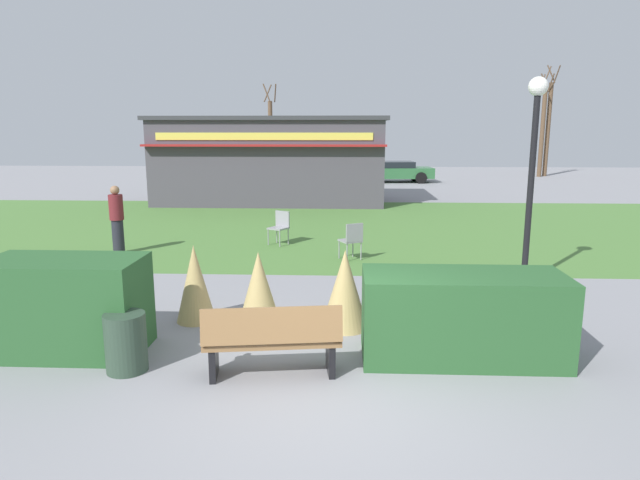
{
  "coord_description": "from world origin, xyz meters",
  "views": [
    {
      "loc": [
        0.14,
        -5.89,
        3.04
      ],
      "look_at": [
        -0.3,
        3.88,
        1.07
      ],
      "focal_mm": 31.01,
      "sensor_mm": 36.0,
      "label": 1
    }
  ],
  "objects_px": {
    "person_strolling": "(117,219)",
    "tree_center_bg": "(548,127)",
    "park_bench": "(272,340)",
    "food_kiosk": "(271,160)",
    "lamppost_mid": "(533,156)",
    "cafe_chair_east": "(352,238)",
    "tree_right_bg": "(542,132)",
    "trash_bin": "(126,342)",
    "parked_car_west_slot": "(304,171)",
    "tree_left_bg": "(271,136)",
    "cafe_chair_west": "(280,225)",
    "parked_car_center_slot": "(395,171)"
  },
  "relations": [
    {
      "from": "trash_bin",
      "to": "parked_car_center_slot",
      "type": "bearing_deg",
      "value": 77.64
    },
    {
      "from": "cafe_chair_west",
      "to": "parked_car_west_slot",
      "type": "xyz_separation_m",
      "value": [
        -0.66,
        18.0,
        0.12
      ]
    },
    {
      "from": "person_strolling",
      "to": "parked_car_west_slot",
      "type": "relative_size",
      "value": 0.39
    },
    {
      "from": "tree_center_bg",
      "to": "tree_right_bg",
      "type": "bearing_deg",
      "value": -137.72
    },
    {
      "from": "park_bench",
      "to": "tree_left_bg",
      "type": "relative_size",
      "value": 0.3
    },
    {
      "from": "park_bench",
      "to": "food_kiosk",
      "type": "distance_m",
      "value": 17.14
    },
    {
      "from": "food_kiosk",
      "to": "parked_car_west_slot",
      "type": "distance_m",
      "value": 9.23
    },
    {
      "from": "food_kiosk",
      "to": "tree_right_bg",
      "type": "relative_size",
      "value": 1.47
    },
    {
      "from": "cafe_chair_west",
      "to": "tree_right_bg",
      "type": "bearing_deg",
      "value": 57.13
    },
    {
      "from": "cafe_chair_west",
      "to": "person_strolling",
      "type": "distance_m",
      "value": 4.11
    },
    {
      "from": "park_bench",
      "to": "tree_center_bg",
      "type": "height_order",
      "value": "tree_center_bg"
    },
    {
      "from": "food_kiosk",
      "to": "tree_right_bg",
      "type": "height_order",
      "value": "tree_right_bg"
    },
    {
      "from": "person_strolling",
      "to": "trash_bin",
      "type": "bearing_deg",
      "value": -82.57
    },
    {
      "from": "cafe_chair_east",
      "to": "parked_car_center_slot",
      "type": "height_order",
      "value": "parked_car_center_slot"
    },
    {
      "from": "park_bench",
      "to": "cafe_chair_west",
      "type": "bearing_deg",
      "value": 95.93
    },
    {
      "from": "cafe_chair_west",
      "to": "parked_car_center_slot",
      "type": "bearing_deg",
      "value": 75.53
    },
    {
      "from": "park_bench",
      "to": "trash_bin",
      "type": "xyz_separation_m",
      "value": [
        -1.89,
        0.1,
        -0.1
      ]
    },
    {
      "from": "trash_bin",
      "to": "tree_center_bg",
      "type": "height_order",
      "value": "tree_center_bg"
    },
    {
      "from": "parked_car_center_slot",
      "to": "trash_bin",
      "type": "bearing_deg",
      "value": -102.36
    },
    {
      "from": "parked_car_center_slot",
      "to": "tree_right_bg",
      "type": "distance_m",
      "value": 10.84
    },
    {
      "from": "food_kiosk",
      "to": "tree_center_bg",
      "type": "height_order",
      "value": "tree_center_bg"
    },
    {
      "from": "tree_left_bg",
      "to": "parked_car_west_slot",
      "type": "bearing_deg",
      "value": -57.05
    },
    {
      "from": "park_bench",
      "to": "lamppost_mid",
      "type": "xyz_separation_m",
      "value": [
        4.46,
        4.42,
        2.05
      ]
    },
    {
      "from": "trash_bin",
      "to": "parked_car_west_slot",
      "type": "bearing_deg",
      "value": 89.15
    },
    {
      "from": "cafe_chair_east",
      "to": "park_bench",
      "type": "bearing_deg",
      "value": -99.51
    },
    {
      "from": "lamppost_mid",
      "to": "food_kiosk",
      "type": "distance_m",
      "value": 14.22
    },
    {
      "from": "cafe_chair_east",
      "to": "parked_car_west_slot",
      "type": "bearing_deg",
      "value": 97.39
    },
    {
      "from": "park_bench",
      "to": "food_kiosk",
      "type": "xyz_separation_m",
      "value": [
        -2.22,
        16.94,
        1.3
      ]
    },
    {
      "from": "cafe_chair_west",
      "to": "tree_center_bg",
      "type": "distance_m",
      "value": 27.25
    },
    {
      "from": "tree_right_bg",
      "to": "cafe_chair_east",
      "type": "bearing_deg",
      "value": -117.47
    },
    {
      "from": "tree_left_bg",
      "to": "cafe_chair_east",
      "type": "bearing_deg",
      "value": -77.96
    },
    {
      "from": "person_strolling",
      "to": "tree_center_bg",
      "type": "xyz_separation_m",
      "value": [
        18.75,
        23.99,
        2.28
      ]
    },
    {
      "from": "food_kiosk",
      "to": "parked_car_west_slot",
      "type": "xyz_separation_m",
      "value": [
        0.72,
        9.13,
        -1.13
      ]
    },
    {
      "from": "food_kiosk",
      "to": "cafe_chair_west",
      "type": "bearing_deg",
      "value": -81.12
    },
    {
      "from": "tree_left_bg",
      "to": "tree_center_bg",
      "type": "xyz_separation_m",
      "value": [
        17.99,
        0.89,
        0.57
      ]
    },
    {
      "from": "lamppost_mid",
      "to": "parked_car_west_slot",
      "type": "xyz_separation_m",
      "value": [
        -5.97,
        21.66,
        -1.88
      ]
    },
    {
      "from": "trash_bin",
      "to": "food_kiosk",
      "type": "bearing_deg",
      "value": 91.15
    },
    {
      "from": "trash_bin",
      "to": "parked_car_center_slot",
      "type": "distance_m",
      "value": 26.59
    },
    {
      "from": "lamppost_mid",
      "to": "tree_center_bg",
      "type": "xyz_separation_m",
      "value": [
        9.57,
        26.35,
        0.62
      ]
    },
    {
      "from": "tree_right_bg",
      "to": "food_kiosk",
      "type": "bearing_deg",
      "value": -139.69
    },
    {
      "from": "lamppost_mid",
      "to": "cafe_chair_east",
      "type": "distance_m",
      "value": 4.38
    },
    {
      "from": "parked_car_west_slot",
      "to": "parked_car_center_slot",
      "type": "xyz_separation_m",
      "value": [
        5.31,
        -0.0,
        0.0
      ]
    },
    {
      "from": "park_bench",
      "to": "cafe_chair_east",
      "type": "xyz_separation_m",
      "value": [
        1.06,
        6.32,
        0.05
      ]
    },
    {
      "from": "cafe_chair_east",
      "to": "tree_left_bg",
      "type": "bearing_deg",
      "value": 102.04
    },
    {
      "from": "person_strolling",
      "to": "tree_center_bg",
      "type": "bearing_deg",
      "value": 36.42
    },
    {
      "from": "person_strolling",
      "to": "tree_right_bg",
      "type": "xyz_separation_m",
      "value": [
        18.24,
        23.53,
        2.01
      ]
    },
    {
      "from": "cafe_chair_east",
      "to": "parked_car_center_slot",
      "type": "distance_m",
      "value": 19.93
    },
    {
      "from": "cafe_chair_west",
      "to": "tree_center_bg",
      "type": "height_order",
      "value": "tree_center_bg"
    },
    {
      "from": "cafe_chair_east",
      "to": "person_strolling",
      "type": "xyz_separation_m",
      "value": [
        -5.78,
        0.45,
        0.33
      ]
    },
    {
      "from": "parked_car_center_slot",
      "to": "tree_left_bg",
      "type": "relative_size",
      "value": 0.74
    }
  ]
}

